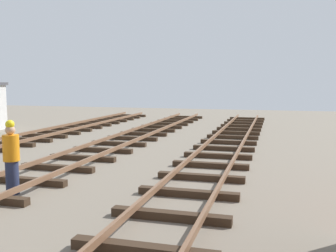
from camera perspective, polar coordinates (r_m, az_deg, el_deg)
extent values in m
cube|color=#38281C|center=(6.65, -3.59, -17.63)|extent=(2.50, 0.24, 0.18)
cube|color=#38281C|center=(8.14, 0.35, -13.01)|extent=(2.50, 0.24, 0.18)
cube|color=#38281C|center=(9.68, 2.96, -9.80)|extent=(2.50, 0.24, 0.18)
cube|color=#38281C|center=(11.26, 4.82, -7.48)|extent=(2.50, 0.24, 0.18)
cube|color=#38281C|center=(12.87, 6.20, -5.72)|extent=(2.50, 0.24, 0.18)
cube|color=#38281C|center=(14.49, 7.27, -4.35)|extent=(2.50, 0.24, 0.18)
cube|color=#38281C|center=(16.12, 8.12, -3.26)|extent=(2.50, 0.24, 0.18)
cube|color=#38281C|center=(17.75, 8.81, -2.37)|extent=(2.50, 0.24, 0.18)
cube|color=#38281C|center=(19.40, 9.39, -1.62)|extent=(2.50, 0.24, 0.18)
cube|color=#38281C|center=(21.04, 9.87, -1.00)|extent=(2.50, 0.24, 0.18)
cube|color=#38281C|center=(22.69, 10.28, -0.46)|extent=(2.50, 0.24, 0.18)
cube|color=#38281C|center=(24.35, 10.64, 0.00)|extent=(2.50, 0.24, 0.18)
cube|color=#38281C|center=(26.00, 10.95, 0.40)|extent=(2.50, 0.24, 0.18)
cube|color=#38281C|center=(27.66, 11.23, 0.76)|extent=(2.50, 0.24, 0.18)
cube|color=#38281C|center=(29.32, 11.47, 1.07)|extent=(2.50, 0.24, 0.18)
cube|color=#38281C|center=(11.54, -20.16, -7.51)|extent=(2.50, 0.24, 0.18)
cube|color=#38281C|center=(12.90, -15.83, -5.90)|extent=(2.50, 0.24, 0.18)
cube|color=#38281C|center=(14.32, -12.36, -4.58)|extent=(2.50, 0.24, 0.18)
cube|color=#38281C|center=(15.79, -9.53, -3.48)|extent=(2.50, 0.24, 0.18)
cube|color=#38281C|center=(17.30, -7.20, -2.57)|extent=(2.50, 0.24, 0.18)
cube|color=#38281C|center=(18.83, -5.24, -1.81)|extent=(2.50, 0.24, 0.18)
cube|color=#38281C|center=(20.39, -3.59, -1.15)|extent=(2.50, 0.24, 0.18)
cube|color=#38281C|center=(21.96, -2.17, -0.59)|extent=(2.50, 0.24, 0.18)
cube|color=#38281C|center=(23.55, -0.94, -0.11)|extent=(2.50, 0.24, 0.18)
cube|color=#38281C|center=(25.15, 0.14, 0.32)|extent=(2.50, 0.24, 0.18)
cube|color=#38281C|center=(26.75, 1.08, 0.69)|extent=(2.50, 0.24, 0.18)
cube|color=#38281C|center=(28.37, 1.92, 1.02)|extent=(2.50, 0.24, 0.18)
cube|color=#38281C|center=(29.99, 2.66, 1.31)|extent=(2.50, 0.24, 0.18)
cube|color=#38281C|center=(18.46, -22.15, -2.43)|extent=(2.50, 0.24, 0.18)
cube|color=#38281C|center=(19.54, -19.74, -1.86)|extent=(2.50, 0.24, 0.18)
cube|color=#38281C|center=(20.64, -17.59, -1.35)|extent=(2.50, 0.24, 0.18)
cube|color=#38281C|center=(21.78, -15.66, -0.89)|extent=(2.50, 0.24, 0.18)
cube|color=#38281C|center=(22.94, -13.92, -0.48)|extent=(2.50, 0.24, 0.18)
cube|color=#38281C|center=(24.11, -12.35, -0.10)|extent=(2.50, 0.24, 0.18)
cube|color=#38281C|center=(25.31, -10.93, 0.24)|extent=(2.50, 0.24, 0.18)
cube|color=#38281C|center=(26.52, -9.64, 0.55)|extent=(2.50, 0.24, 0.18)
cube|color=#38281C|center=(27.74, -8.46, 0.83)|extent=(2.50, 0.24, 0.18)
cube|color=#38281C|center=(28.98, -7.38, 1.08)|extent=(2.50, 0.24, 0.18)
cube|color=#38281C|center=(30.22, -6.39, 1.32)|extent=(2.50, 0.24, 0.18)
cube|color=#38281C|center=(31.47, -5.47, 1.54)|extent=(2.50, 0.24, 0.18)
cylinder|color=#262D4C|center=(10.56, -21.78, -7.00)|extent=(0.32, 0.32, 0.85)
cylinder|color=orange|center=(10.42, -21.96, -2.98)|extent=(0.40, 0.40, 0.65)
sphere|color=tan|center=(10.36, -22.06, -0.55)|extent=(0.24, 0.24, 0.24)
sphere|color=yellow|center=(10.34, -22.10, 0.22)|extent=(0.22, 0.22, 0.22)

